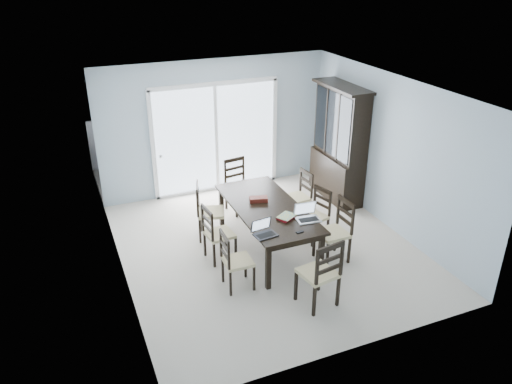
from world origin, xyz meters
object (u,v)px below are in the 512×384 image
(chair_end_near, at_px, (323,268))
(hot_tub, at_px, (186,156))
(chair_left_far, at_px, (205,205))
(laptop_silver, at_px, (308,217))
(chair_right_near, at_px, (339,224))
(chair_left_mid, at_px, (214,228))
(game_box, at_px, (258,199))
(chair_left_near, at_px, (232,255))
(cell_phone, at_px, (300,232))
(china_hutch, at_px, (339,145))
(chair_end_far, at_px, (237,179))
(dining_table, at_px, (267,211))
(chair_right_mid, at_px, (318,209))
(laptop_dark, at_px, (266,232))
(chair_right_far, at_px, (301,190))

(chair_end_near, bearing_deg, hot_tub, 85.80)
(chair_left_far, xyz_separation_m, laptop_silver, (1.18, -1.36, 0.21))
(chair_left_far, xyz_separation_m, chair_right_near, (1.68, -1.41, 0.01))
(chair_left_mid, relative_size, hot_tub, 0.55)
(chair_end_near, relative_size, hot_tub, 0.61)
(game_box, bearing_deg, hot_tub, 96.28)
(chair_left_mid, bearing_deg, chair_left_near, -5.49)
(laptop_silver, distance_m, cell_phone, 0.39)
(china_hutch, bearing_deg, chair_left_near, -144.94)
(chair_end_far, bearing_deg, hot_tub, -85.61)
(dining_table, bearing_deg, china_hutch, 31.71)
(chair_right_near, height_order, chair_right_mid, chair_right_near)
(chair_right_near, xyz_separation_m, cell_phone, (-0.78, -0.22, 0.15))
(chair_left_far, bearing_deg, chair_right_near, 67.61)
(hot_tub, bearing_deg, chair_end_near, -84.64)
(chair_left_mid, bearing_deg, chair_right_mid, 84.36)
(dining_table, height_order, hot_tub, hot_tub)
(chair_left_mid, xyz_separation_m, chair_right_near, (1.76, -0.68, 0.04))
(laptop_dark, relative_size, cell_phone, 3.15)
(chair_right_mid, height_order, laptop_silver, chair_right_mid)
(dining_table, height_order, china_hutch, china_hutch)
(laptop_silver, distance_m, game_box, 0.96)
(chair_left_near, height_order, game_box, chair_left_near)
(game_box, bearing_deg, chair_left_far, 146.16)
(chair_left_far, distance_m, chair_right_mid, 1.85)
(chair_left_near, height_order, chair_left_far, chair_left_far)
(chair_left_mid, bearing_deg, chair_end_far, 142.01)
(hot_tub, bearing_deg, dining_table, -83.21)
(chair_right_far, relative_size, hot_tub, 0.54)
(chair_left_near, height_order, laptop_silver, chair_left_near)
(laptop_dark, xyz_separation_m, game_box, (0.33, 1.03, -0.02))
(chair_right_far, bearing_deg, chair_right_mid, 168.39)
(game_box, bearing_deg, chair_right_far, 25.49)
(dining_table, height_order, chair_left_far, chair_left_far)
(chair_left_far, xyz_separation_m, chair_right_far, (1.77, -0.01, -0.05))
(chair_right_mid, bearing_deg, chair_left_mid, 74.17)
(laptop_dark, bearing_deg, chair_right_far, 40.72)
(hot_tub, bearing_deg, chair_left_near, -96.63)
(chair_left_far, height_order, cell_phone, chair_left_far)
(chair_right_near, bearing_deg, chair_left_far, 47.95)
(dining_table, height_order, laptop_silver, laptop_silver)
(chair_left_near, relative_size, hot_tub, 0.53)
(dining_table, bearing_deg, chair_right_mid, -0.41)
(chair_right_mid, bearing_deg, chair_right_near, 162.16)
(chair_left_far, distance_m, chair_end_near, 2.52)
(china_hutch, height_order, chair_right_far, china_hutch)
(chair_end_near, xyz_separation_m, cell_phone, (0.03, 0.74, 0.13))
(china_hutch, xyz_separation_m, chair_left_mid, (-2.91, -1.26, -0.51))
(china_hutch, relative_size, laptop_silver, 5.93)
(chair_left_far, distance_m, game_box, 0.91)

